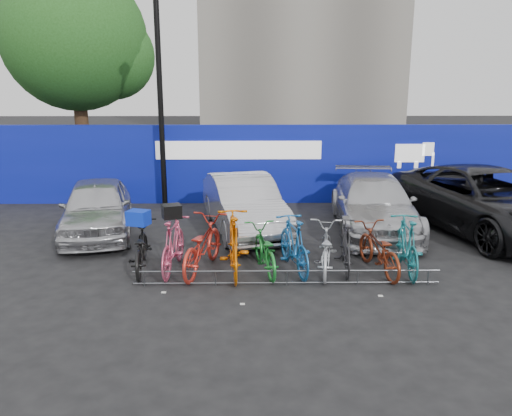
{
  "coord_description": "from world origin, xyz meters",
  "views": [
    {
      "loc": [
        -0.68,
        -9.11,
        3.58
      ],
      "look_at": [
        -0.53,
        2.0,
        0.82
      ],
      "focal_mm": 35.0,
      "sensor_mm": 36.0,
      "label": 1
    }
  ],
  "objects_px": {
    "bike_5": "(294,244)",
    "car_2": "(374,204)",
    "bike_3": "(234,243)",
    "bike_6": "(325,249)",
    "car_1": "(244,204)",
    "bike_2": "(202,245)",
    "lamppost": "(160,95)",
    "bike_9": "(407,245)",
    "car_0": "(97,207)",
    "bike_1": "(173,245)",
    "tree": "(82,42)",
    "bike_8": "(378,249)",
    "bike_4": "(264,249)",
    "bike_7": "(346,246)",
    "bike_rack": "(287,277)",
    "bike_0": "(140,248)",
    "car_3": "(486,201)"
  },
  "relations": [
    {
      "from": "bike_5",
      "to": "car_2",
      "type": "bearing_deg",
      "value": -140.35
    },
    {
      "from": "bike_3",
      "to": "bike_6",
      "type": "relative_size",
      "value": 1.14
    },
    {
      "from": "car_1",
      "to": "bike_2",
      "type": "relative_size",
      "value": 2.08
    },
    {
      "from": "car_1",
      "to": "bike_2",
      "type": "xyz_separation_m",
      "value": [
        -0.79,
        -2.76,
        -0.16
      ]
    },
    {
      "from": "lamppost",
      "to": "bike_9",
      "type": "relative_size",
      "value": 3.29
    },
    {
      "from": "car_0",
      "to": "car_1",
      "type": "height_order",
      "value": "car_1"
    },
    {
      "from": "car_1",
      "to": "bike_1",
      "type": "height_order",
      "value": "car_1"
    },
    {
      "from": "tree",
      "to": "bike_6",
      "type": "bearing_deg",
      "value": -52.81
    },
    {
      "from": "bike_1",
      "to": "bike_9",
      "type": "bearing_deg",
      "value": -176.92
    },
    {
      "from": "car_0",
      "to": "bike_8",
      "type": "bearing_deg",
      "value": -35.42
    },
    {
      "from": "bike_2",
      "to": "bike_4",
      "type": "xyz_separation_m",
      "value": [
        1.22,
        -0.05,
        -0.08
      ]
    },
    {
      "from": "bike_2",
      "to": "bike_5",
      "type": "distance_m",
      "value": 1.8
    },
    {
      "from": "bike_3",
      "to": "bike_7",
      "type": "xyz_separation_m",
      "value": [
        2.2,
        0.15,
        -0.11
      ]
    },
    {
      "from": "bike_5",
      "to": "bike_7",
      "type": "distance_m",
      "value": 1.03
    },
    {
      "from": "bike_rack",
      "to": "lamppost",
      "type": "bearing_deg",
      "value": 118.07
    },
    {
      "from": "tree",
      "to": "bike_9",
      "type": "height_order",
      "value": "tree"
    },
    {
      "from": "bike_0",
      "to": "bike_4",
      "type": "relative_size",
      "value": 1.02
    },
    {
      "from": "car_0",
      "to": "car_3",
      "type": "xyz_separation_m",
      "value": [
        9.54,
        0.06,
        0.12
      ]
    },
    {
      "from": "car_1",
      "to": "bike_1",
      "type": "bearing_deg",
      "value": -129.49
    },
    {
      "from": "bike_rack",
      "to": "bike_3",
      "type": "distance_m",
      "value": 1.25
    },
    {
      "from": "bike_rack",
      "to": "bike_7",
      "type": "relative_size",
      "value": 3.37
    },
    {
      "from": "bike_2",
      "to": "bike_5",
      "type": "height_order",
      "value": "bike_5"
    },
    {
      "from": "car_1",
      "to": "bike_1",
      "type": "distance_m",
      "value": 3.06
    },
    {
      "from": "car_1",
      "to": "bike_2",
      "type": "distance_m",
      "value": 2.87
    },
    {
      "from": "car_0",
      "to": "bike_rack",
      "type": "bearing_deg",
      "value": -49.13
    },
    {
      "from": "bike_rack",
      "to": "bike_1",
      "type": "bearing_deg",
      "value": 160.56
    },
    {
      "from": "bike_3",
      "to": "bike_6",
      "type": "distance_m",
      "value": 1.78
    },
    {
      "from": "bike_rack",
      "to": "bike_2",
      "type": "xyz_separation_m",
      "value": [
        -1.61,
        0.76,
        0.37
      ]
    },
    {
      "from": "tree",
      "to": "bike_4",
      "type": "xyz_separation_m",
      "value": [
        6.38,
        -9.95,
        -4.61
      ]
    },
    {
      "from": "bike_0",
      "to": "bike_2",
      "type": "height_order",
      "value": "bike_2"
    },
    {
      "from": "car_2",
      "to": "bike_4",
      "type": "bearing_deg",
      "value": -129.72
    },
    {
      "from": "bike_rack",
      "to": "car_0",
      "type": "distance_m",
      "value": 5.51
    },
    {
      "from": "bike_5",
      "to": "bike_8",
      "type": "bearing_deg",
      "value": 164.81
    },
    {
      "from": "lamppost",
      "to": "bike_6",
      "type": "xyz_separation_m",
      "value": [
        3.99,
        -5.32,
        -2.8
      ]
    },
    {
      "from": "car_0",
      "to": "car_1",
      "type": "relative_size",
      "value": 0.95
    },
    {
      "from": "car_1",
      "to": "tree",
      "type": "bearing_deg",
      "value": 116.5
    },
    {
      "from": "tree",
      "to": "bike_2",
      "type": "distance_m",
      "value": 12.05
    },
    {
      "from": "tree",
      "to": "bike_5",
      "type": "relative_size",
      "value": 4.26
    },
    {
      "from": "bike_5",
      "to": "bike_3",
      "type": "bearing_deg",
      "value": -7.13
    },
    {
      "from": "lamppost",
      "to": "bike_6",
      "type": "bearing_deg",
      "value": -53.09
    },
    {
      "from": "lamppost",
      "to": "car_1",
      "type": "height_order",
      "value": "lamppost"
    },
    {
      "from": "bike_7",
      "to": "bike_9",
      "type": "bearing_deg",
      "value": 179.08
    },
    {
      "from": "tree",
      "to": "bike_5",
      "type": "distance_m",
      "value": 12.94
    },
    {
      "from": "bike_4",
      "to": "bike_8",
      "type": "height_order",
      "value": "bike_8"
    },
    {
      "from": "bike_4",
      "to": "bike_9",
      "type": "distance_m",
      "value": 2.76
    },
    {
      "from": "bike_5",
      "to": "car_0",
      "type": "bearing_deg",
      "value": -41.43
    },
    {
      "from": "bike_5",
      "to": "lamppost",
      "type": "bearing_deg",
      "value": -69.37
    },
    {
      "from": "tree",
      "to": "car_0",
      "type": "height_order",
      "value": "tree"
    },
    {
      "from": "car_2",
      "to": "bike_1",
      "type": "distance_m",
      "value": 5.39
    },
    {
      "from": "bike_6",
      "to": "bike_5",
      "type": "bearing_deg",
      "value": 5.27
    }
  ]
}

